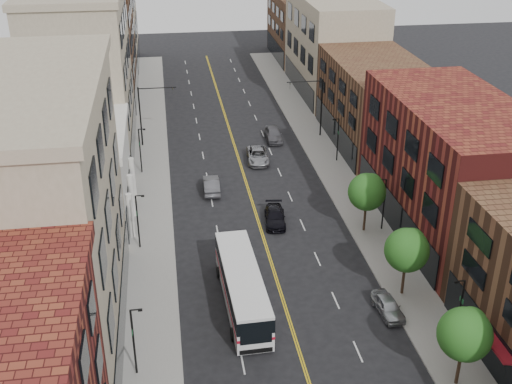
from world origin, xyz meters
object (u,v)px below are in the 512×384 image
car_lane_b (258,155)px  car_lane_c (273,134)px  car_lane_behind (211,185)px  car_parked_far (388,306)px  city_bus (242,285)px  car_lane_a (275,217)px

car_lane_b → car_lane_c: bearing=69.3°
car_lane_behind → car_lane_b: 9.17m
car_lane_b → car_lane_behind: bearing=-125.9°
car_parked_far → car_lane_behind: bearing=111.7°
city_bus → car_lane_a: 13.17m
car_parked_far → city_bus: bearing=161.0°
car_lane_behind → car_lane_c: size_ratio=0.96×
car_lane_b → car_lane_c: car_lane_c is taller
car_lane_a → car_parked_far: bearing=-61.8°
car_lane_behind → car_lane_b: size_ratio=0.87×
city_bus → car_lane_c: 33.95m
car_parked_far → car_lane_a: bearing=106.7°
city_bus → car_lane_c: bearing=74.5°
car_parked_far → car_lane_behind: 25.12m
car_parked_far → car_lane_b: size_ratio=0.73×
car_lane_a → car_lane_c: (3.44, 20.70, 0.14)m
car_lane_behind → car_lane_b: (5.91, 7.01, -0.02)m
city_bus → car_lane_b: city_bus is taller
car_lane_behind → car_lane_b: car_lane_behind is taller
car_lane_behind → car_lane_c: (8.77, 13.15, 0.06)m
car_parked_far → car_lane_b: bearing=95.4°
car_parked_far → car_lane_c: (-2.46, 35.63, 0.16)m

